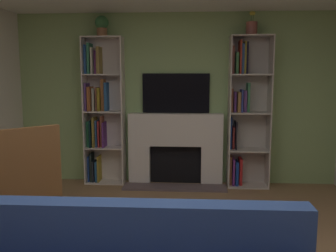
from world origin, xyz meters
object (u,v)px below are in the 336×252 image
tv (176,93)px  coffee_table (142,247)px  fireplace (176,147)px  bookshelf_left (100,111)px  bookshelf_right (244,111)px  potted_plant (102,25)px  armchair (25,189)px  vase_with_flowers (252,28)px

tv → coffee_table: (-0.11, -2.93, -0.95)m
fireplace → bookshelf_left: 1.24m
bookshelf_right → coffee_table: 3.13m
fireplace → potted_plant: (-1.05, -0.04, 1.76)m
bookshelf_right → armchair: bearing=-137.1°
fireplace → bookshelf_right: 1.12m
tv → bookshelf_left: bookshelf_left is taller
fireplace → tv: (0.00, 0.08, 0.79)m
armchair → coffee_table: armchair is taller
fireplace → potted_plant: 2.05m
fireplace → armchair: 2.50m
fireplace → coffee_table: fireplace is taller
bookshelf_left → coffee_table: size_ratio=2.56×
potted_plant → coffee_table: bearing=-71.5°
vase_with_flowers → bookshelf_left: bearing=178.8°
potted_plant → bookshelf_left: bearing=143.5°
potted_plant → fireplace: bearing=2.2°
tv → potted_plant: potted_plant is taller
bookshelf_left → potted_plant: 1.23m
fireplace → bookshelf_left: bookshelf_left is taller
tv → coffee_table: size_ratio=1.16×
tv → fireplace: bearing=-90.0°
tv → potted_plant: bearing=-173.5°
coffee_table → armchair: bearing=148.7°
tv → armchair: (-1.30, -2.21, -0.78)m
fireplace → bookshelf_right: size_ratio=0.69×
tv → coffee_table: 3.09m
fireplace → armchair: size_ratio=1.28×
bookshelf_left → armchair: bearing=-94.8°
potted_plant → coffee_table: (0.94, -2.81, -1.92)m
tv → armchair: tv is taller
bookshelf_left → armchair: bookshelf_left is taller
fireplace → potted_plant: size_ratio=5.11×
tv → armchair: size_ratio=0.84×
bookshelf_left → coffee_table: bearing=-70.6°
bookshelf_left → vase_with_flowers: bearing=-1.2°
bookshelf_left → bookshelf_right: size_ratio=1.00×
vase_with_flowers → coffee_table: 3.57m
tv → bookshelf_right: size_ratio=0.45×
bookshelf_right → fireplace: bearing=179.4°
potted_plant → vase_with_flowers: bearing=0.0°
tv → bookshelf_right: bearing=-5.2°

